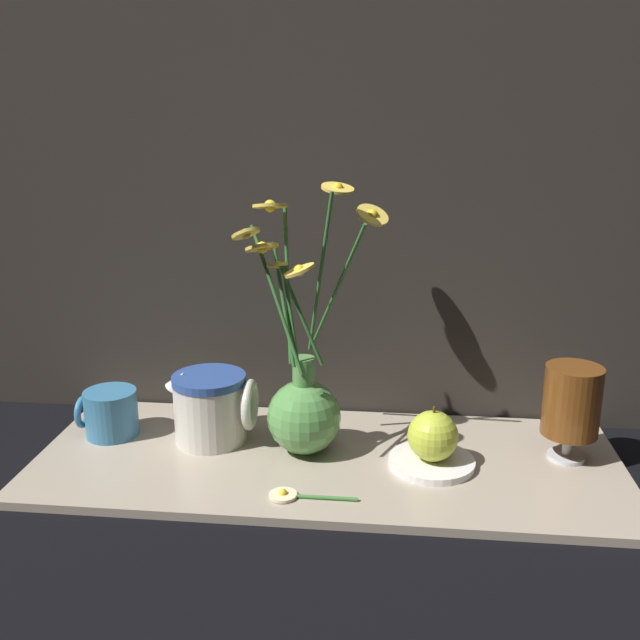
% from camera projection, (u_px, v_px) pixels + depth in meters
% --- Properties ---
extents(ground_plane, '(6.00, 6.00, 0.00)m').
position_uv_depth(ground_plane, '(327.00, 465.00, 1.02)').
color(ground_plane, black).
extents(shelf, '(0.83, 0.33, 0.01)m').
position_uv_depth(shelf, '(327.00, 461.00, 1.01)').
color(shelf, tan).
rests_on(shelf, ground_plane).
extents(backdrop_wall, '(1.33, 0.02, 1.10)m').
position_uv_depth(backdrop_wall, '(340.00, 64.00, 1.03)').
color(backdrop_wall, '#2D2823').
rests_on(backdrop_wall, ground_plane).
extents(vase_with_flowers, '(0.21, 0.21, 0.38)m').
position_uv_depth(vase_with_flowers, '(304.00, 403.00, 1.01)').
color(vase_with_flowers, '#59994C').
rests_on(vase_with_flowers, shelf).
extents(yellow_mug, '(0.09, 0.08, 0.07)m').
position_uv_depth(yellow_mug, '(110.00, 413.00, 1.07)').
color(yellow_mug, teal).
rests_on(yellow_mug, shelf).
extents(ceramic_pitcher, '(0.13, 0.11, 0.11)m').
position_uv_depth(ceramic_pitcher, '(212.00, 404.00, 1.05)').
color(ceramic_pitcher, beige).
rests_on(ceramic_pitcher, shelf).
extents(tea_glass, '(0.08, 0.08, 0.14)m').
position_uv_depth(tea_glass, '(572.00, 403.00, 0.98)').
color(tea_glass, silver).
rests_on(tea_glass, shelf).
extents(saucer_plate, '(0.12, 0.12, 0.01)m').
position_uv_depth(saucer_plate, '(432.00, 462.00, 0.99)').
color(saucer_plate, white).
rests_on(saucer_plate, shelf).
extents(orange_fruit, '(0.07, 0.07, 0.08)m').
position_uv_depth(orange_fruit, '(433.00, 436.00, 0.97)').
color(orange_fruit, '#B7C638').
rests_on(orange_fruit, saucer_plate).
extents(loose_daisy, '(0.12, 0.04, 0.01)m').
position_uv_depth(loose_daisy, '(294.00, 495.00, 0.90)').
color(loose_daisy, '#3D7A33').
rests_on(loose_daisy, shelf).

